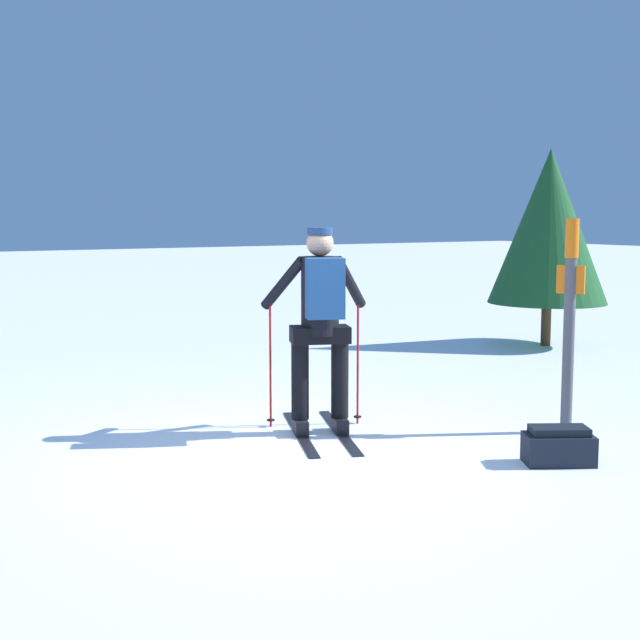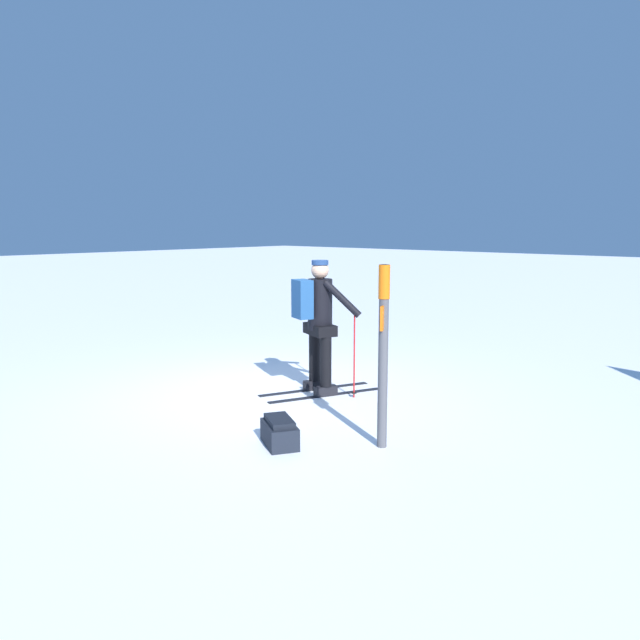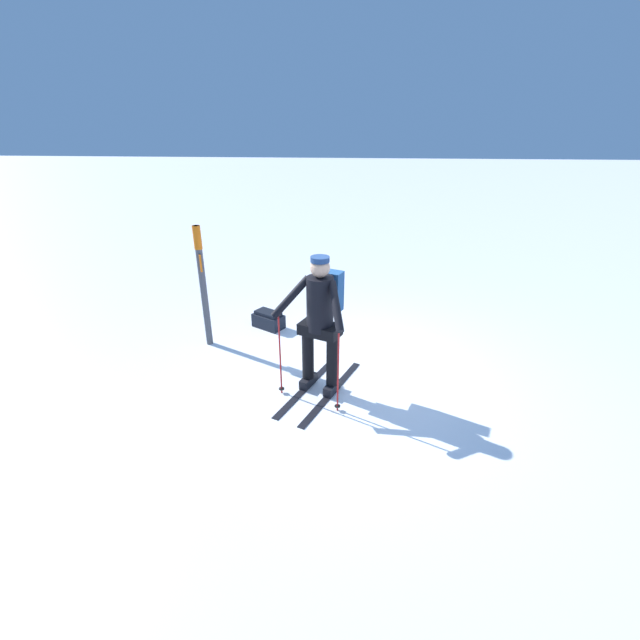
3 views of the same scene
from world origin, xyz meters
name	(u,v)px [view 2 (image 2 of 3)]	position (x,y,z in m)	size (l,w,h in m)	color
ground_plane	(275,393)	(0.00, 0.00, 0.00)	(80.00, 80.00, 0.00)	white
skier	(318,318)	(0.38, -0.43, 1.01)	(1.65, 1.08, 1.76)	black
dropped_backpack	(280,432)	(-1.35, -1.47, 0.13)	(0.50, 0.58, 0.29)	black
trail_marker	(383,342)	(-0.69, -2.26, 1.08)	(0.23, 0.12, 1.83)	#4C4C51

